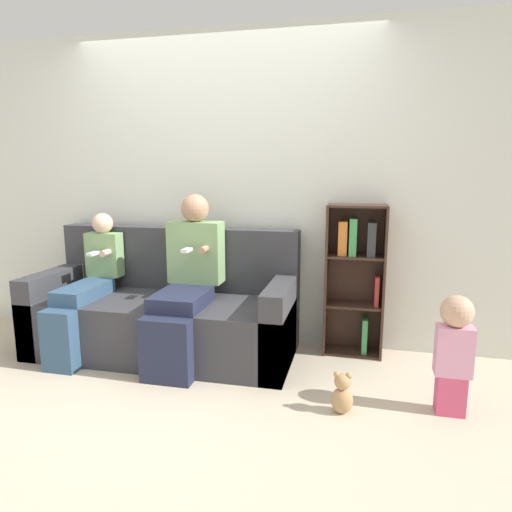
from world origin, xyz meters
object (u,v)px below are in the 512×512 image
teddy_bear (342,394)px  toddler_standing (454,349)px  couch (166,313)px  child_seated (86,285)px  bookshelf (356,274)px  adult_seated (187,277)px

teddy_bear → toddler_standing: bearing=13.4°
couch → teddy_bear: 1.58m
child_seated → bookshelf: 2.11m
couch → teddy_bear: couch is taller
toddler_standing → teddy_bear: size_ratio=2.76×
adult_seated → teddy_bear: size_ratio=4.77×
adult_seated → bookshelf: size_ratio=1.06×
adult_seated → bookshelf: adult_seated is taller
toddler_standing → bookshelf: (-0.58, 0.83, 0.23)m
couch → child_seated: child_seated is taller
couch → teddy_bear: (1.42, -0.67, -0.19)m
teddy_bear → bookshelf: bearing=87.3°
adult_seated → toddler_standing: adult_seated is taller
bookshelf → toddler_standing: bearing=-55.1°
couch → adult_seated: adult_seated is taller
couch → toddler_standing: (2.05, -0.52, 0.09)m
bookshelf → teddy_bear: size_ratio=4.48×
toddler_standing → teddy_bear: bearing=-166.6°
child_seated → bookshelf: bearing=13.1°
toddler_standing → child_seated: bearing=172.3°
child_seated → toddler_standing: bearing=-7.7°
toddler_standing → bookshelf: 1.04m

